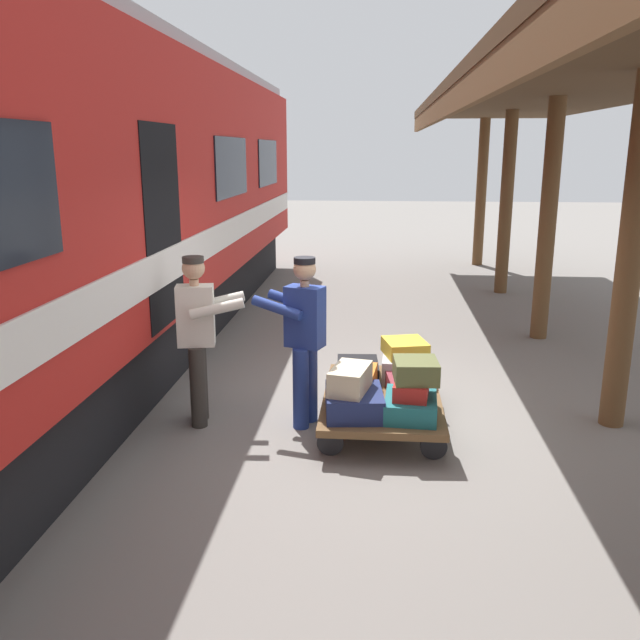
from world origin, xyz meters
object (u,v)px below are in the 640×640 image
Objects in this scene: suitcase_yellow_case at (405,348)px; suitcase_olive_duffel at (416,370)px; suitcase_black_hardshell at (358,369)px; suitcase_burgundy_valise at (409,387)px; luggage_cart at (382,399)px; porter_in_overalls at (303,336)px; suitcase_gray_aluminum at (407,367)px; suitcase_navy_fabric at (354,402)px; suitcase_red_plastic at (411,389)px; porter_by_door at (199,335)px; train_car at (19,214)px; suitcase_teal_softside at (411,406)px; suitcase_cream_canvas at (350,379)px; suitcase_orange_carryall at (356,381)px.

suitcase_olive_duffel is at bearing 93.04° from suitcase_yellow_case.
suitcase_burgundy_valise is at bearing 135.27° from suitcase_black_hardshell.
luggage_cart is 0.71m from suitcase_yellow_case.
suitcase_yellow_case is 1.23m from porter_in_overalls.
suitcase_gray_aluminum is 1.29m from porter_in_overalls.
suitcase_navy_fabric is 1.58× the size of suitcase_red_plastic.
suitcase_gray_aluminum is (-0.26, -0.52, 0.17)m from luggage_cart.
suitcase_gray_aluminum is at bearing 118.64° from suitcase_yellow_case.
suitcase_black_hardshell is 1.21m from suitcase_olive_duffel.
suitcase_burgundy_valise is (-0.52, 0.52, 0.00)m from suitcase_black_hardshell.
porter_by_door is (2.11, -0.40, 0.18)m from suitcase_olive_duffel.
suitcase_black_hardshell reaches higher than luggage_cart.
suitcase_yellow_case is at bearing -174.94° from train_car.
luggage_cart is at bearing 66.67° from suitcase_yellow_case.
suitcase_navy_fabric reaches higher than suitcase_black_hardshell.
train_car reaches higher than suitcase_teal_softside.
suitcase_teal_softside is at bearing 116.78° from luggage_cart.
suitcase_gray_aluminum reaches higher than luggage_cart.
porter_in_overalls is (1.04, -0.48, 0.35)m from suitcase_red_plastic.
suitcase_red_plastic reaches higher than suitcase_teal_softside.
suitcase_burgundy_valise is 1.57× the size of suitcase_red_plastic.
suitcase_navy_fabric reaches higher than suitcase_burgundy_valise.
suitcase_cream_canvas is at bearing -0.03° from suitcase_teal_softside.
suitcase_yellow_case is (0.02, -1.09, 0.07)m from suitcase_red_plastic.
suitcase_orange_carryall is 0.29× the size of porter_by_door.
suitcase_olive_duffel is (-0.04, 0.50, 0.35)m from suitcase_burgundy_valise.
train_car reaches higher than porter_in_overalls.
suitcase_red_plastic is 0.18m from suitcase_olive_duffel.
suitcase_gray_aluminum is at bearing -116.78° from suitcase_navy_fabric.
porter_by_door is (2.08, -0.41, 0.52)m from suitcase_teal_softside.
suitcase_yellow_case reaches higher than suitcase_red_plastic.
suitcase_cream_canvas reaches higher than luggage_cart.
porter_by_door is at bearing 2.89° from porter_in_overalls.
suitcase_burgundy_valise is 1.01× the size of suitcase_teal_softside.
suitcase_red_plastic is 1.20m from porter_in_overalls.
porter_by_door is (1.52, -0.41, 0.27)m from suitcase_cream_canvas.
suitcase_burgundy_valise is 0.37× the size of porter_in_overalls.
porter_by_door is at bearing -11.64° from suitcase_red_plastic.
suitcase_navy_fabric is 1.38× the size of suitcase_yellow_case.
suitcase_teal_softside is (-0.00, 1.03, -0.03)m from suitcase_gray_aluminum.
suitcase_burgundy_valise is at bearing -176.89° from porter_in_overalls.
suitcase_orange_carryall is 0.79× the size of suitcase_teal_softside.
porter_in_overalls is (1.05, 0.06, 0.53)m from suitcase_burgundy_valise.
suitcase_cream_canvas is (0.04, 0.52, 0.21)m from suitcase_orange_carryall.
suitcase_olive_duffel is 1.18m from porter_in_overalls.
luggage_cart is 3.28× the size of suitcase_gray_aluminum.
suitcase_black_hardshell is 1.76m from porter_by_door.
suitcase_teal_softside is 0.61m from suitcase_cream_canvas.
suitcase_burgundy_valise reaches higher than suitcase_black_hardshell.
suitcase_gray_aluminum is at bearing -163.25° from porter_by_door.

